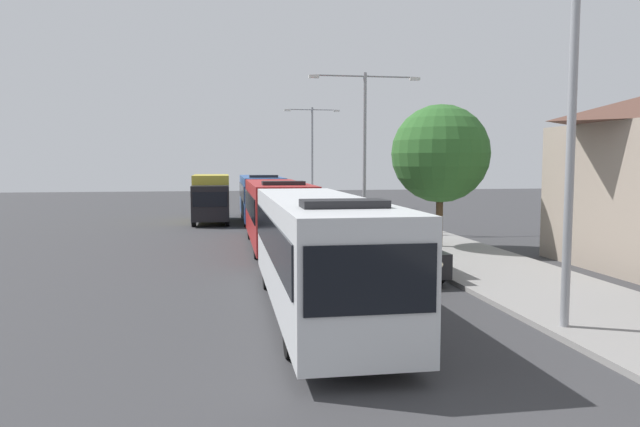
{
  "coord_description": "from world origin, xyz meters",
  "views": [
    {
      "loc": [
        -3.71,
        -4.52,
        3.96
      ],
      "look_at": [
        -0.24,
        16.83,
        2.1
      ],
      "focal_mm": 33.01,
      "sensor_mm": 36.0,
      "label": 1
    }
  ],
  "objects_px": {
    "bus_lead": "(318,249)",
    "streetlamp_near": "(572,105)",
    "bus_second_in_line": "(277,211)",
    "roadside_tree": "(440,154)",
    "bus_middle": "(261,196)",
    "streetlamp_mid": "(365,135)",
    "white_suv": "(401,246)",
    "streetlamp_far": "(312,147)",
    "box_truck_oncoming": "(211,197)"
  },
  "relations": [
    {
      "from": "bus_second_in_line",
      "to": "streetlamp_mid",
      "type": "relative_size",
      "value": 1.24
    },
    {
      "from": "streetlamp_mid",
      "to": "roadside_tree",
      "type": "relative_size",
      "value": 1.37
    },
    {
      "from": "streetlamp_near",
      "to": "roadside_tree",
      "type": "bearing_deg",
      "value": 81.86
    },
    {
      "from": "bus_middle",
      "to": "streetlamp_far",
      "type": "distance_m",
      "value": 14.06
    },
    {
      "from": "white_suv",
      "to": "box_truck_oncoming",
      "type": "xyz_separation_m",
      "value": [
        -7.0,
        20.05,
        0.66
      ]
    },
    {
      "from": "streetlamp_mid",
      "to": "box_truck_oncoming",
      "type": "bearing_deg",
      "value": 139.52
    },
    {
      "from": "white_suv",
      "to": "streetlamp_far",
      "type": "xyz_separation_m",
      "value": [
        1.7,
        32.64,
        4.37
      ]
    },
    {
      "from": "streetlamp_mid",
      "to": "white_suv",
      "type": "bearing_deg",
      "value": -97.67
    },
    {
      "from": "roadside_tree",
      "to": "bus_lead",
      "type": "bearing_deg",
      "value": -125.06
    },
    {
      "from": "bus_lead",
      "to": "bus_middle",
      "type": "distance_m",
      "value": 24.81
    },
    {
      "from": "white_suv",
      "to": "roadside_tree",
      "type": "height_order",
      "value": "roadside_tree"
    },
    {
      "from": "bus_second_in_line",
      "to": "bus_middle",
      "type": "bearing_deg",
      "value": 90.0
    },
    {
      "from": "bus_second_in_line",
      "to": "streetlamp_near",
      "type": "distance_m",
      "value": 16.49
    },
    {
      "from": "bus_lead",
      "to": "roadside_tree",
      "type": "bearing_deg",
      "value": 54.94
    },
    {
      "from": "bus_second_in_line",
      "to": "bus_middle",
      "type": "xyz_separation_m",
      "value": [
        0.0,
        12.42,
        0.0
      ]
    },
    {
      "from": "box_truck_oncoming",
      "to": "streetlamp_mid",
      "type": "bearing_deg",
      "value": -40.48
    },
    {
      "from": "bus_lead",
      "to": "box_truck_oncoming",
      "type": "relative_size",
      "value": 1.66
    },
    {
      "from": "white_suv",
      "to": "streetlamp_far",
      "type": "relative_size",
      "value": 0.56
    },
    {
      "from": "streetlamp_mid",
      "to": "roadside_tree",
      "type": "bearing_deg",
      "value": -74.67
    },
    {
      "from": "white_suv",
      "to": "bus_middle",
      "type": "bearing_deg",
      "value": 100.38
    },
    {
      "from": "bus_lead",
      "to": "bus_middle",
      "type": "height_order",
      "value": "same"
    },
    {
      "from": "streetlamp_mid",
      "to": "roadside_tree",
      "type": "xyz_separation_m",
      "value": [
        1.88,
        -6.86,
        -1.17
      ]
    },
    {
      "from": "bus_lead",
      "to": "bus_middle",
      "type": "bearing_deg",
      "value": 90.0
    },
    {
      "from": "bus_middle",
      "to": "roadside_tree",
      "type": "height_order",
      "value": "roadside_tree"
    },
    {
      "from": "bus_second_in_line",
      "to": "white_suv",
      "type": "bearing_deg",
      "value": -64.56
    },
    {
      "from": "streetlamp_near",
      "to": "roadside_tree",
      "type": "xyz_separation_m",
      "value": [
        1.88,
        13.15,
        -0.89
      ]
    },
    {
      "from": "bus_middle",
      "to": "streetlamp_near",
      "type": "distance_m",
      "value": 28.34
    },
    {
      "from": "bus_lead",
      "to": "bus_second_in_line",
      "type": "distance_m",
      "value": 12.39
    },
    {
      "from": "white_suv",
      "to": "bus_lead",
      "type": "bearing_deg",
      "value": -128.73
    },
    {
      "from": "bus_lead",
      "to": "roadside_tree",
      "type": "height_order",
      "value": "roadside_tree"
    },
    {
      "from": "bus_middle",
      "to": "box_truck_oncoming",
      "type": "distance_m",
      "value": 3.31
    },
    {
      "from": "box_truck_oncoming",
      "to": "streetlamp_mid",
      "type": "xyz_separation_m",
      "value": [
        8.7,
        -7.42,
        3.84
      ]
    },
    {
      "from": "bus_middle",
      "to": "box_truck_oncoming",
      "type": "height_order",
      "value": "bus_middle"
    },
    {
      "from": "streetlamp_far",
      "to": "roadside_tree",
      "type": "height_order",
      "value": "streetlamp_far"
    },
    {
      "from": "streetlamp_mid",
      "to": "streetlamp_far",
      "type": "relative_size",
      "value": 1.01
    },
    {
      "from": "bus_middle",
      "to": "streetlamp_far",
      "type": "height_order",
      "value": "streetlamp_far"
    },
    {
      "from": "bus_middle",
      "to": "streetlamp_near",
      "type": "bearing_deg",
      "value": -78.93
    },
    {
      "from": "bus_second_in_line",
      "to": "bus_middle",
      "type": "height_order",
      "value": "same"
    },
    {
      "from": "bus_lead",
      "to": "box_truck_oncoming",
      "type": "distance_m",
      "value": 24.88
    },
    {
      "from": "bus_lead",
      "to": "streetlamp_near",
      "type": "xyz_separation_m",
      "value": [
        5.4,
        -2.78,
        3.57
      ]
    },
    {
      "from": "bus_second_in_line",
      "to": "streetlamp_near",
      "type": "relative_size",
      "value": 1.31
    },
    {
      "from": "bus_second_in_line",
      "to": "white_suv",
      "type": "distance_m",
      "value": 8.63
    },
    {
      "from": "bus_lead",
      "to": "bus_second_in_line",
      "type": "height_order",
      "value": "same"
    },
    {
      "from": "bus_lead",
      "to": "streetlamp_far",
      "type": "distance_m",
      "value": 37.82
    },
    {
      "from": "bus_lead",
      "to": "streetlamp_far",
      "type": "xyz_separation_m",
      "value": [
        5.4,
        37.25,
        3.72
      ]
    },
    {
      "from": "bus_lead",
      "to": "bus_middle",
      "type": "relative_size",
      "value": 1.04
    },
    {
      "from": "white_suv",
      "to": "streetlamp_near",
      "type": "bearing_deg",
      "value": -77.05
    },
    {
      "from": "bus_lead",
      "to": "white_suv",
      "type": "xyz_separation_m",
      "value": [
        3.7,
        4.61,
        -0.66
      ]
    },
    {
      "from": "bus_lead",
      "to": "white_suv",
      "type": "bearing_deg",
      "value": 51.27
    },
    {
      "from": "bus_second_in_line",
      "to": "streetlamp_far",
      "type": "xyz_separation_m",
      "value": [
        5.4,
        24.86,
        3.72
      ]
    }
  ]
}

